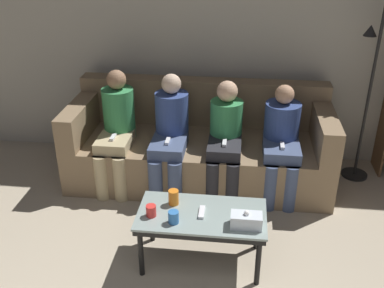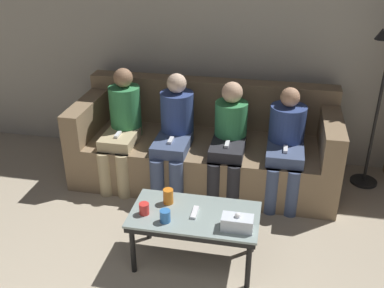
% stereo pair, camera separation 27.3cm
% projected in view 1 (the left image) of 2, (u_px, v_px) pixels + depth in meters
% --- Properties ---
extents(wall_back, '(12.00, 0.06, 2.60)m').
position_uv_depth(wall_back, '(206.00, 37.00, 4.57)').
color(wall_back, '#B7B2A3').
rests_on(wall_back, ground_plane).
extents(couch, '(2.53, 0.98, 0.92)m').
position_uv_depth(couch, '(200.00, 146.00, 4.51)').
color(couch, '#897051').
rests_on(couch, ground_plane).
extents(coffee_table, '(0.95, 0.50, 0.44)m').
position_uv_depth(coffee_table, '(202.00, 219.00, 3.31)').
color(coffee_table, '#8C9E99').
rests_on(coffee_table, ground_plane).
extents(cup_near_left, '(0.07, 0.07, 0.09)m').
position_uv_depth(cup_near_left, '(151.00, 211.00, 3.25)').
color(cup_near_left, red).
rests_on(cup_near_left, coffee_table).
extents(cup_near_right, '(0.08, 0.08, 0.09)m').
position_uv_depth(cup_near_right, '(174.00, 217.00, 3.17)').
color(cup_near_right, '#3372BF').
rests_on(cup_near_right, coffee_table).
extents(cup_far_center, '(0.08, 0.08, 0.12)m').
position_uv_depth(cup_far_center, '(174.00, 197.00, 3.38)').
color(cup_far_center, orange).
rests_on(cup_far_center, coffee_table).
extents(tissue_box, '(0.22, 0.12, 0.13)m').
position_uv_depth(tissue_box, '(246.00, 220.00, 3.13)').
color(tissue_box, silver).
rests_on(tissue_box, coffee_table).
extents(game_remote, '(0.04, 0.15, 0.02)m').
position_uv_depth(game_remote, '(202.00, 212.00, 3.29)').
color(game_remote, white).
rests_on(game_remote, coffee_table).
extents(standing_lamp, '(0.31, 0.26, 1.74)m').
position_uv_depth(standing_lamp, '(374.00, 76.00, 4.17)').
color(standing_lamp, black).
rests_on(standing_lamp, ground_plane).
extents(seated_person_left_end, '(0.31, 0.63, 1.13)m').
position_uv_depth(seated_person_left_end, '(117.00, 127.00, 4.26)').
color(seated_person_left_end, tan).
rests_on(seated_person_left_end, ground_plane).
extents(seated_person_mid_left, '(0.32, 0.67, 1.11)m').
position_uv_depth(seated_person_mid_left, '(170.00, 131.00, 4.21)').
color(seated_person_mid_left, '#47567A').
rests_on(seated_person_mid_left, ground_plane).
extents(seated_person_mid_right, '(0.31, 0.63, 1.07)m').
position_uv_depth(seated_person_mid_right, '(225.00, 136.00, 4.16)').
color(seated_person_mid_right, '#28282D').
rests_on(seated_person_mid_right, ground_plane).
extents(seated_person_right_end, '(0.33, 0.63, 1.05)m').
position_uv_depth(seated_person_right_end, '(281.00, 139.00, 4.12)').
color(seated_person_right_end, '#47567A').
rests_on(seated_person_right_end, ground_plane).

